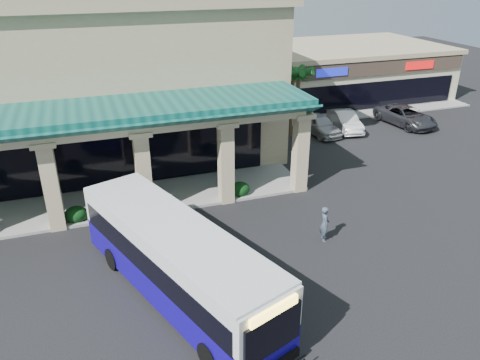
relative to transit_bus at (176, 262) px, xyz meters
name	(u,v)px	position (x,y,z in m)	size (l,w,h in m)	color
ground	(230,255)	(2.86, 2.07, -1.63)	(110.00, 110.00, 0.00)	black
main_building	(37,74)	(-5.14, 18.07, 4.05)	(30.80, 14.80, 11.35)	tan
arcade	(40,166)	(-5.14, 8.87, 1.22)	(30.00, 6.20, 5.70)	#0C4B47
strip_mall	(327,71)	(20.86, 26.07, 0.82)	(22.50, 12.50, 4.90)	beige
palm_0	(297,106)	(11.36, 13.07, 1.67)	(2.40, 2.40, 6.60)	#134718
palm_1	(292,100)	(12.36, 16.07, 1.27)	(2.40, 2.40, 5.80)	#134718
broadleaf_tree	(244,92)	(10.36, 21.07, 0.78)	(2.60, 2.60, 4.81)	black
transit_bus	(176,262)	(0.00, 0.00, 0.00)	(2.71, 11.64, 3.25)	#120594
pedestrian	(325,224)	(7.61, 1.80, -0.72)	(0.66, 0.43, 1.82)	#3C4A59
car_silver	(319,124)	(14.72, 15.78, -0.86)	(1.82, 4.52, 1.54)	#A7A6A9
car_white	(345,121)	(17.10, 15.93, -0.87)	(1.59, 4.57, 1.51)	silver
car_gray	(405,116)	(22.51, 15.44, -0.85)	(2.57, 5.56, 1.55)	#323339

